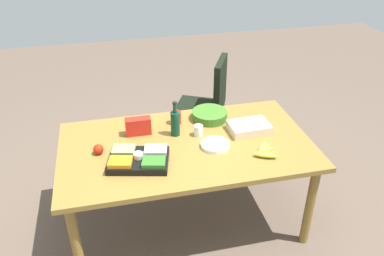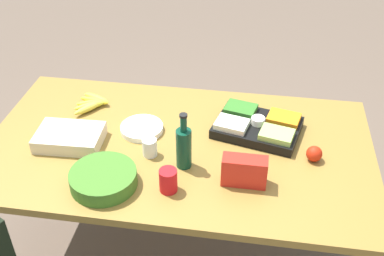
{
  "view_description": "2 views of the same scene",
  "coord_description": "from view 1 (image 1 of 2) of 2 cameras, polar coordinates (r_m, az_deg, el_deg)",
  "views": [
    {
      "loc": [
        -0.53,
        -2.47,
        2.44
      ],
      "look_at": [
        0.07,
        0.1,
        0.86
      ],
      "focal_mm": 36.87,
      "sensor_mm": 36.0,
      "label": 1
    },
    {
      "loc": [
        -0.35,
        1.82,
        2.22
      ],
      "look_at": [
        -0.07,
        -0.03,
        0.87
      ],
      "focal_mm": 44.08,
      "sensor_mm": 36.0,
      "label": 2
    }
  ],
  "objects": [
    {
      "name": "chip_bag_red",
      "position": [
        3.14,
        -7.79,
        0.25
      ],
      "size": [
        0.2,
        0.08,
        0.14
      ],
      "primitive_type": "cube",
      "rotation": [
        0.0,
        0.0,
        0.0
      ],
      "color": "red",
      "rests_on": "conference_table"
    },
    {
      "name": "wine_bottle",
      "position": [
        3.09,
        -2.45,
        0.8
      ],
      "size": [
        0.09,
        0.09,
        0.29
      ],
      "color": "#0D3B28",
      "rests_on": "conference_table"
    },
    {
      "name": "office_chair",
      "position": [
        4.2,
        1.77,
        1.86
      ],
      "size": [
        0.64,
        0.64,
        1.04
      ],
      "color": "gray",
      "rests_on": "ground"
    },
    {
      "name": "veggie_tray",
      "position": [
        2.82,
        -7.73,
        -4.48
      ],
      "size": [
        0.48,
        0.39,
        0.09
      ],
      "color": "black",
      "rests_on": "conference_table"
    },
    {
      "name": "conference_table",
      "position": [
        3.07,
        -0.81,
        -3.54
      ],
      "size": [
        1.92,
        1.08,
        0.78
      ],
      "color": "olive",
      "rests_on": "ground"
    },
    {
      "name": "red_solo_cup",
      "position": [
        3.27,
        -2.33,
        1.52
      ],
      "size": [
        0.09,
        0.09,
        0.11
      ],
      "primitive_type": "cylinder",
      "rotation": [
        0.0,
        0.0,
        -0.07
      ],
      "color": "red",
      "rests_on": "conference_table"
    },
    {
      "name": "apple_red",
      "position": [
        2.98,
        -13.39,
        -3.01
      ],
      "size": [
        0.08,
        0.08,
        0.08
      ],
      "primitive_type": "sphere",
      "rotation": [
        0.0,
        0.0,
        0.02
      ],
      "color": "red",
      "rests_on": "conference_table"
    },
    {
      "name": "banana_bunch",
      "position": [
        2.95,
        10.42,
        -3.32
      ],
      "size": [
        0.18,
        0.23,
        0.04
      ],
      "color": "yellow",
      "rests_on": "conference_table"
    },
    {
      "name": "salad_bowl",
      "position": [
        3.35,
        2.55,
        1.88
      ],
      "size": [
        0.38,
        0.38,
        0.07
      ],
      "primitive_type": "cylinder",
      "rotation": [
        0.0,
        0.0,
        0.3
      ],
      "color": "#3A6B22",
      "rests_on": "conference_table"
    },
    {
      "name": "paper_cup",
      "position": [
        3.11,
        0.94,
        -0.37
      ],
      "size": [
        0.07,
        0.07,
        0.09
      ],
      "primitive_type": "cylinder",
      "rotation": [
        0.0,
        0.0,
        0.05
      ],
      "color": "white",
      "rests_on": "conference_table"
    },
    {
      "name": "ground_plane",
      "position": [
        3.52,
        -0.72,
        -13.04
      ],
      "size": [
        10.0,
        10.0,
        0.0
      ],
      "primitive_type": "plane",
      "color": "brown"
    },
    {
      "name": "paper_plate_stack",
      "position": [
        2.99,
        3.38,
        -2.45
      ],
      "size": [
        0.23,
        0.23,
        0.03
      ],
      "primitive_type": "cylinder",
      "rotation": [
        0.0,
        0.0,
        0.02
      ],
      "color": "white",
      "rests_on": "conference_table"
    },
    {
      "name": "sheet_cake",
      "position": [
        3.2,
        8.26,
        0.09
      ],
      "size": [
        0.33,
        0.23,
        0.07
      ],
      "primitive_type": "cube",
      "rotation": [
        0.0,
        0.0,
        0.04
      ],
      "color": "beige",
      "rests_on": "conference_table"
    }
  ]
}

